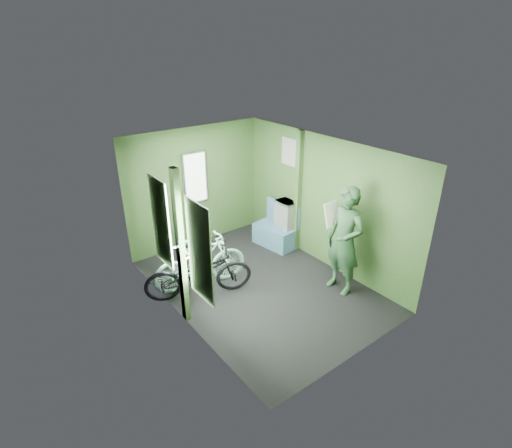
{
  "coord_description": "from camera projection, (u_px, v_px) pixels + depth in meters",
  "views": [
    {
      "loc": [
        -3.42,
        -4.37,
        3.77
      ],
      "look_at": [
        0.0,
        0.1,
        1.1
      ],
      "focal_mm": 28.0,
      "sensor_mm": 36.0,
      "label": 1
    }
  ],
  "objects": [
    {
      "name": "bicycle_mint",
      "position": [
        202.0,
        286.0,
        6.61
      ],
      "size": [
        1.62,
        0.8,
        0.96
      ],
      "primitive_type": "imported",
      "rotation": [
        0.0,
        -0.06,
        1.36
      ],
      "color": "#88D8B8",
      "rests_on": "ground"
    },
    {
      "name": "passenger",
      "position": [
        344.0,
        241.0,
        6.17
      ],
      "size": [
        0.42,
        0.69,
        1.77
      ],
      "rotation": [
        0.0,
        0.0,
        -1.57
      ],
      "color": "#27492C",
      "rests_on": "ground"
    },
    {
      "name": "bench_seat",
      "position": [
        276.0,
        233.0,
        7.83
      ],
      "size": [
        0.57,
        0.88,
        0.87
      ],
      "rotation": [
        0.0,
        0.0,
        0.14
      ],
      "color": "#2E4963",
      "rests_on": "ground"
    },
    {
      "name": "room",
      "position": [
        256.0,
        206.0,
        6.02
      ],
      "size": [
        4.0,
        4.02,
        2.31
      ],
      "color": "black",
      "rests_on": "ground"
    },
    {
      "name": "bicycle_black",
      "position": [
        200.0,
        296.0,
        6.36
      ],
      "size": [
        1.82,
        1.26,
        0.95
      ],
      "primitive_type": "imported",
      "rotation": [
        0.0,
        -0.14,
        1.2
      ],
      "color": "black",
      "rests_on": "ground"
    },
    {
      "name": "waste_box",
      "position": [
        286.0,
        224.0,
        7.69
      ],
      "size": [
        0.28,
        0.39,
        0.95
      ],
      "primitive_type": "cube",
      "color": "slate",
      "rests_on": "ground"
    }
  ]
}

